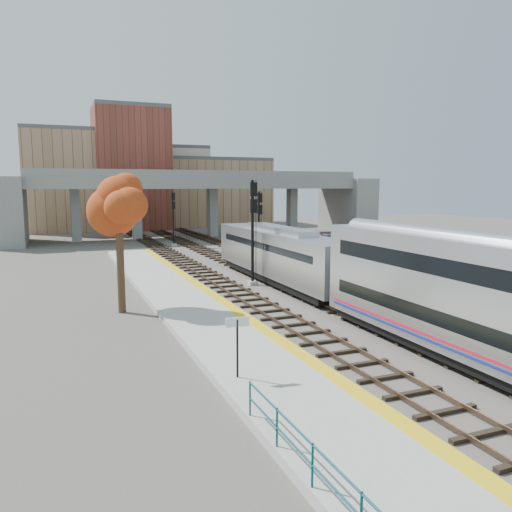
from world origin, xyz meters
name	(u,v)px	position (x,y,z in m)	size (l,w,h in m)	color
ground	(323,310)	(0.00, 0.00, 0.00)	(160.00, 160.00, 0.00)	#47423D
platform	(207,319)	(-7.25, 0.00, 0.17)	(4.50, 60.00, 0.35)	#9E9E99
yellow_strip	(239,312)	(-5.35, 0.00, 0.35)	(0.70, 60.00, 0.01)	yellow
tracks	(258,274)	(0.93, 12.50, 0.08)	(10.70, 95.00, 0.25)	black
overpass	(199,197)	(4.92, 45.00, 5.81)	(54.00, 12.00, 9.50)	slate
buildings_far	(147,183)	(1.26, 66.57, 7.88)	(43.00, 21.00, 20.60)	#A47D5F
parking_lot	(309,247)	(14.00, 28.00, 0.02)	(14.00, 18.00, 0.04)	black
locomotive	(279,254)	(1.00, 8.49, 2.28)	(3.02, 19.05, 4.10)	#A8AAB2
signal_mast_near	(253,232)	(-1.10, 8.60, 4.00)	(0.60, 0.64, 7.80)	#9E9E99
signal_mast_mid	(259,229)	(3.00, 17.31, 3.39)	(0.60, 0.64, 6.89)	#9E9E99
signal_mast_far	(173,220)	(-1.10, 34.97, 3.22)	(0.60, 0.64, 6.65)	#9E9E99
station_sign	(237,335)	(-8.70, -8.94, 1.98)	(0.90, 0.14, 2.27)	black
tree	(118,201)	(-11.26, 3.88, 6.55)	(3.60, 3.60, 8.83)	#382619
car_a	(297,247)	(10.36, 24.03, 0.66)	(1.46, 3.63, 1.24)	#99999E
car_b	(323,242)	(14.98, 26.35, 0.68)	(1.35, 3.89, 1.28)	#99999E
car_c	(328,239)	(17.92, 30.11, 0.62)	(1.63, 4.01, 1.16)	#99999E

